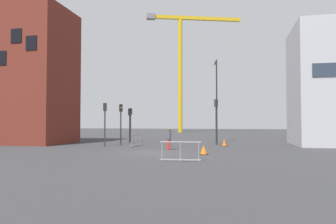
{
  "coord_description": "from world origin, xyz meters",
  "views": [
    {
      "loc": [
        5.34,
        -20.27,
        2.09
      ],
      "look_at": [
        0.0,
        4.44,
        2.96
      ],
      "focal_mm": 32.57,
      "sensor_mm": 36.0,
      "label": 1
    }
  ],
  "objects": [
    {
      "name": "ground",
      "position": [
        0.0,
        0.0,
        0.0
      ],
      "size": [
        160.0,
        160.0,
        0.0
      ],
      "primitive_type": "plane",
      "color": "#333335"
    },
    {
      "name": "pedestrian_walking",
      "position": [
        0.49,
        2.45,
        0.99
      ],
      "size": [
        0.34,
        0.34,
        1.7
      ],
      "color": "red",
      "rests_on": "ground"
    },
    {
      "name": "traffic_light_median",
      "position": [
        -5.91,
        12.0,
        2.48
      ],
      "size": [
        0.38,
        0.36,
        3.66
      ],
      "color": "#2D2D30",
      "rests_on": "ground"
    },
    {
      "name": "brick_building",
      "position": [
        -14.57,
        6.49,
        6.69
      ],
      "size": [
        7.76,
        6.16,
        13.38
      ],
      "color": "maroon",
      "rests_on": "ground"
    },
    {
      "name": "traffic_light_island",
      "position": [
        3.74,
        8.37,
        2.84
      ],
      "size": [
        0.35,
        0.39,
        4.25
      ],
      "color": "#2D2D30",
      "rests_on": "ground"
    },
    {
      "name": "traffic_light_crosswalk",
      "position": [
        -5.15,
        9.59,
        2.4
      ],
      "size": [
        0.39,
        0.35,
        3.54
      ],
      "color": "black",
      "rests_on": "ground"
    },
    {
      "name": "construction_crane",
      "position": [
        -5.16,
        43.26,
        16.75
      ],
      "size": [
        19.57,
        7.35,
        25.01
      ],
      "color": "gold",
      "rests_on": "ground"
    },
    {
      "name": "traffic_light_verge",
      "position": [
        -5.2,
        7.16,
        2.59
      ],
      "size": [
        0.37,
        0.37,
        3.84
      ],
      "color": "#232326",
      "rests_on": "ground"
    },
    {
      "name": "traffic_cone_orange",
      "position": [
        3.4,
        -0.28,
        0.28
      ],
      "size": [
        0.6,
        0.6,
        0.61
      ],
      "color": "black",
      "rests_on": "ground"
    },
    {
      "name": "streetlamp_tall",
      "position": [
        3.63,
        10.94,
        4.95
      ],
      "size": [
        0.62,
        2.02,
        8.45
      ],
      "color": "#232326",
      "rests_on": "ground"
    },
    {
      "name": "safety_barrier_rear",
      "position": [
        2.53,
        -4.14,
        0.56
      ],
      "size": [
        2.18,
        0.28,
        1.08
      ],
      "color": "#9EA0A5",
      "rests_on": "ground"
    },
    {
      "name": "traffic_cone_striped",
      "position": [
        4.51,
        7.14,
        0.27
      ],
      "size": [
        0.57,
        0.57,
        0.58
      ],
      "color": "black",
      "rests_on": "ground"
    },
    {
      "name": "safety_barrier_right_run",
      "position": [
        -3.01,
        5.15,
        0.56
      ],
      "size": [
        0.09,
        2.49,
        1.08
      ],
      "color": "gray",
      "rests_on": "ground"
    },
    {
      "name": "traffic_light_corner",
      "position": [
        -5.74,
        4.69,
        2.56
      ],
      "size": [
        0.37,
        0.37,
        3.8
      ],
      "color": "#2D2D30",
      "rests_on": "ground"
    }
  ]
}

